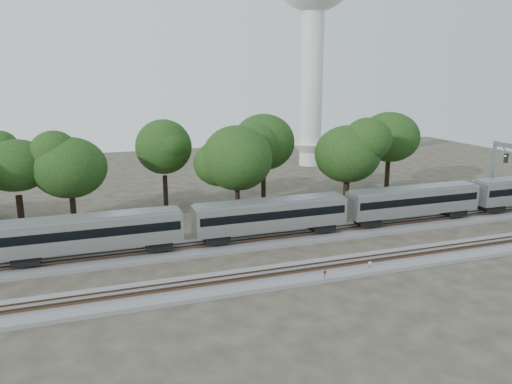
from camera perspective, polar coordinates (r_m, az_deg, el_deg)
ground at (r=51.32m, az=3.28°, el=-7.81°), size 160.00×160.00×0.00m
track_far at (r=56.49m, az=0.93°, el=-5.55°), size 160.00×5.00×0.73m
track_near at (r=47.85m, az=5.16°, el=-9.20°), size 160.00×5.00×0.73m
train at (r=65.01m, az=17.61°, el=-0.87°), size 129.16×3.15×4.64m
switch_stand_red at (r=46.35m, az=7.87°, el=-9.33°), size 0.36×0.15×1.16m
switch_stand_white at (r=49.35m, az=12.89°, el=-8.16°), size 0.35×0.07×1.10m
switch_lever at (r=49.66m, az=13.55°, el=-8.74°), size 0.52×0.34×0.30m
water_tower at (r=103.76m, az=6.62°, el=20.79°), size 15.62×15.62×43.23m
tree_1 at (r=65.51m, az=-25.80°, el=2.74°), size 8.09×8.09×11.41m
tree_2 at (r=63.80m, az=-20.53°, el=2.59°), size 7.67×7.67×10.81m
tree_3 at (r=69.78m, az=-10.52°, el=5.09°), size 8.89×8.89×12.54m
tree_4 at (r=63.60m, az=-2.19°, el=3.89°), size 8.20×8.20×11.56m
tree_5 at (r=72.24m, az=0.87°, el=5.70°), size 9.04×9.04×12.74m
tree_6 at (r=70.64m, az=10.44°, el=4.28°), size 7.77×7.77×10.96m
tree_7 at (r=82.79m, az=15.01°, el=6.08°), size 8.80×8.80×12.41m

